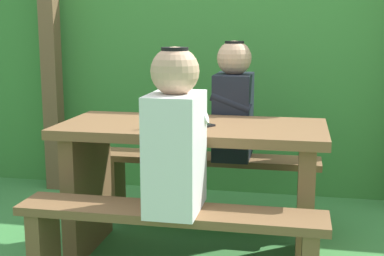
{
  "coord_description": "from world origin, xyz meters",
  "views": [
    {
      "loc": [
        0.55,
        -2.73,
        1.25
      ],
      "look_at": [
        0.0,
        0.0,
        0.72
      ],
      "focal_mm": 50.06,
      "sensor_mm": 36.0,
      "label": 1
    }
  ],
  "objects_px": {
    "person_black_coat": "(233,105)",
    "cell_phone": "(201,126)",
    "drinking_glass": "(160,111)",
    "bottle_right": "(188,105)",
    "bench_near": "(170,236)",
    "bench_far": "(208,175)",
    "bottle_left": "(176,109)",
    "person_white_shirt": "(175,136)",
    "picnic_table": "(192,168)"
  },
  "relations": [
    {
      "from": "person_black_coat",
      "to": "cell_phone",
      "type": "height_order",
      "value": "person_black_coat"
    },
    {
      "from": "drinking_glass",
      "to": "bottle_right",
      "type": "xyz_separation_m",
      "value": [
        0.17,
        -0.07,
        0.05
      ]
    },
    {
      "from": "bench_near",
      "to": "bench_far",
      "type": "relative_size",
      "value": 1.0
    },
    {
      "from": "bench_far",
      "to": "bottle_left",
      "type": "relative_size",
      "value": 6.24
    },
    {
      "from": "bench_near",
      "to": "person_white_shirt",
      "type": "bearing_deg",
      "value": 6.74
    },
    {
      "from": "drinking_glass",
      "to": "person_white_shirt",
      "type": "bearing_deg",
      "value": -69.68
    },
    {
      "from": "person_white_shirt",
      "to": "bottle_right",
      "type": "bearing_deg",
      "value": 96.14
    },
    {
      "from": "bench_far",
      "to": "person_black_coat",
      "type": "distance_m",
      "value": 0.49
    },
    {
      "from": "bench_near",
      "to": "drinking_glass",
      "type": "xyz_separation_m",
      "value": [
        -0.2,
        0.63,
        0.47
      ]
    },
    {
      "from": "drinking_glass",
      "to": "cell_phone",
      "type": "bearing_deg",
      "value": -35.96
    },
    {
      "from": "picnic_table",
      "to": "person_white_shirt",
      "type": "distance_m",
      "value": 0.58
    },
    {
      "from": "person_black_coat",
      "to": "bottle_left",
      "type": "height_order",
      "value": "person_black_coat"
    },
    {
      "from": "person_white_shirt",
      "to": "cell_phone",
      "type": "bearing_deg",
      "value": 85.25
    },
    {
      "from": "bench_far",
      "to": "bottle_left",
      "type": "xyz_separation_m",
      "value": [
        -0.07,
        -0.6,
        0.51
      ]
    },
    {
      "from": "picnic_table",
      "to": "person_black_coat",
      "type": "xyz_separation_m",
      "value": [
        0.16,
        0.51,
        0.27
      ]
    },
    {
      "from": "person_white_shirt",
      "to": "bottle_left",
      "type": "relative_size",
      "value": 3.21
    },
    {
      "from": "bench_near",
      "to": "bottle_left",
      "type": "bearing_deg",
      "value": 98.91
    },
    {
      "from": "person_white_shirt",
      "to": "cell_phone",
      "type": "distance_m",
      "value": 0.43
    },
    {
      "from": "bottle_left",
      "to": "cell_phone",
      "type": "height_order",
      "value": "bottle_left"
    },
    {
      "from": "bench_near",
      "to": "drinking_glass",
      "type": "bearing_deg",
      "value": 107.93
    },
    {
      "from": "bench_far",
      "to": "person_black_coat",
      "type": "height_order",
      "value": "person_black_coat"
    },
    {
      "from": "bottle_right",
      "to": "cell_phone",
      "type": "distance_m",
      "value": 0.18
    },
    {
      "from": "drinking_glass",
      "to": "bench_far",
      "type": "bearing_deg",
      "value": 62.66
    },
    {
      "from": "bottle_right",
      "to": "bench_near",
      "type": "bearing_deg",
      "value": -86.77
    },
    {
      "from": "bottle_left",
      "to": "bottle_right",
      "type": "distance_m",
      "value": 0.14
    },
    {
      "from": "person_white_shirt",
      "to": "drinking_glass",
      "type": "xyz_separation_m",
      "value": [
        -0.23,
        0.62,
        0.01
      ]
    },
    {
      "from": "picnic_table",
      "to": "drinking_glass",
      "type": "xyz_separation_m",
      "value": [
        -0.2,
        0.12,
        0.28
      ]
    },
    {
      "from": "picnic_table",
      "to": "bottle_left",
      "type": "bearing_deg",
      "value": -125.52
    },
    {
      "from": "person_white_shirt",
      "to": "bottle_right",
      "type": "xyz_separation_m",
      "value": [
        -0.06,
        0.55,
        0.06
      ]
    },
    {
      "from": "drinking_glass",
      "to": "bottle_right",
      "type": "distance_m",
      "value": 0.19
    },
    {
      "from": "bench_far",
      "to": "person_white_shirt",
      "type": "bearing_deg",
      "value": -88.41
    },
    {
      "from": "person_black_coat",
      "to": "person_white_shirt",
      "type": "bearing_deg",
      "value": -97.32
    },
    {
      "from": "picnic_table",
      "to": "person_white_shirt",
      "type": "height_order",
      "value": "person_white_shirt"
    },
    {
      "from": "picnic_table",
      "to": "bench_near",
      "type": "xyz_separation_m",
      "value": [
        0.0,
        -0.51,
        -0.18
      ]
    },
    {
      "from": "drinking_glass",
      "to": "cell_phone",
      "type": "height_order",
      "value": "drinking_glass"
    },
    {
      "from": "picnic_table",
      "to": "bench_far",
      "type": "height_order",
      "value": "picnic_table"
    },
    {
      "from": "drinking_glass",
      "to": "bottle_left",
      "type": "height_order",
      "value": "bottle_left"
    },
    {
      "from": "bottle_right",
      "to": "cell_phone",
      "type": "height_order",
      "value": "bottle_right"
    },
    {
      "from": "cell_phone",
      "to": "bottle_left",
      "type": "bearing_deg",
      "value": -138.99
    },
    {
      "from": "picnic_table",
      "to": "bottle_right",
      "type": "bearing_deg",
      "value": 122.81
    },
    {
      "from": "person_white_shirt",
      "to": "bottle_left",
      "type": "xyz_separation_m",
      "value": [
        -0.09,
        0.41,
        0.05
      ]
    },
    {
      "from": "bench_near",
      "to": "person_black_coat",
      "type": "relative_size",
      "value": 1.95
    },
    {
      "from": "picnic_table",
      "to": "cell_phone",
      "type": "xyz_separation_m",
      "value": [
        0.06,
        -0.08,
        0.24
      ]
    },
    {
      "from": "person_white_shirt",
      "to": "cell_phone",
      "type": "height_order",
      "value": "person_white_shirt"
    },
    {
      "from": "picnic_table",
      "to": "drinking_glass",
      "type": "height_order",
      "value": "drinking_glass"
    },
    {
      "from": "person_black_coat",
      "to": "bottle_right",
      "type": "distance_m",
      "value": 0.5
    },
    {
      "from": "bench_far",
      "to": "person_black_coat",
      "type": "xyz_separation_m",
      "value": [
        0.16,
        -0.0,
        0.46
      ]
    },
    {
      "from": "bench_far",
      "to": "cell_phone",
      "type": "bearing_deg",
      "value": -83.78
    },
    {
      "from": "bottle_right",
      "to": "picnic_table",
      "type": "bearing_deg",
      "value": -57.19
    },
    {
      "from": "picnic_table",
      "to": "bench_far",
      "type": "relative_size",
      "value": 1.0
    }
  ]
}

